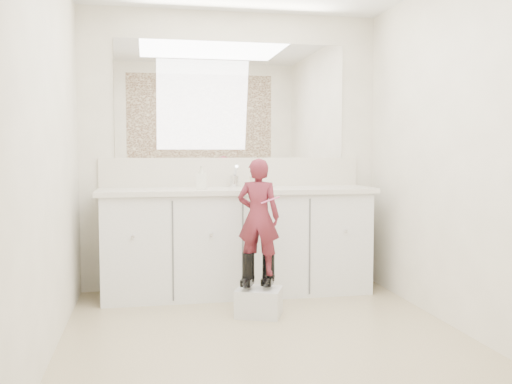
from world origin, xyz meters
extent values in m
plane|color=#917D5F|center=(0.00, 0.00, 0.00)|extent=(3.00, 3.00, 0.00)
plane|color=beige|center=(0.00, 1.50, 1.20)|extent=(2.60, 0.00, 2.60)
plane|color=beige|center=(0.00, -1.50, 1.20)|extent=(2.60, 0.00, 2.60)
plane|color=beige|center=(-1.30, 0.00, 1.20)|extent=(0.00, 3.00, 3.00)
plane|color=beige|center=(1.30, 0.00, 1.20)|extent=(0.00, 3.00, 3.00)
cube|color=silver|center=(0.00, 1.23, 0.42)|extent=(2.20, 0.55, 0.85)
cube|color=beige|center=(0.00, 1.21, 0.87)|extent=(2.28, 0.58, 0.04)
cube|color=beige|center=(0.00, 1.49, 1.02)|extent=(2.28, 0.03, 0.25)
cube|color=white|center=(0.00, 1.49, 1.64)|extent=(2.00, 0.02, 1.00)
cube|color=#472819|center=(0.00, -1.49, 1.65)|extent=(2.00, 0.01, 1.20)
cylinder|color=silver|center=(0.00, 1.38, 0.94)|extent=(0.08, 0.08, 0.10)
imported|color=beige|center=(0.16, 1.23, 0.94)|extent=(0.11, 0.11, 0.10)
imported|color=silver|center=(-0.31, 1.16, 0.98)|extent=(0.09, 0.09, 0.19)
cube|color=silver|center=(0.05, 0.54, 0.10)|extent=(0.39, 0.36, 0.20)
imported|color=#9C3041|center=(0.05, 0.56, 0.72)|extent=(0.36, 0.30, 0.85)
cylinder|color=pink|center=(0.12, 0.48, 0.85)|extent=(0.13, 0.06, 0.06)
camera|label=1|loc=(-0.75, -3.46, 1.20)|focal=40.00mm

